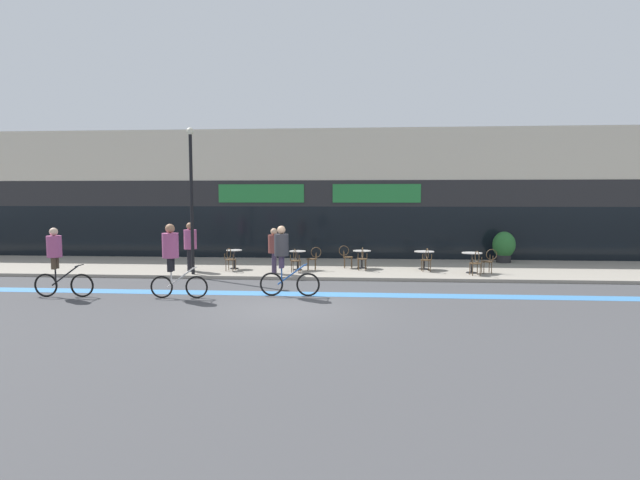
% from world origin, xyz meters
% --- Properties ---
extents(ground_plane, '(120.00, 120.00, 0.00)m').
position_xyz_m(ground_plane, '(0.00, 0.00, 0.00)').
color(ground_plane, '#424244').
extents(sidewalk_slab, '(40.00, 5.50, 0.12)m').
position_xyz_m(sidewalk_slab, '(0.00, 7.25, 0.06)').
color(sidewalk_slab, gray).
rests_on(sidewalk_slab, ground).
extents(storefront_facade, '(40.00, 4.06, 6.08)m').
position_xyz_m(storefront_facade, '(0.00, 11.97, 3.02)').
color(storefront_facade, beige).
rests_on(storefront_facade, ground).
extents(bike_lane_stripe, '(36.00, 0.70, 0.01)m').
position_xyz_m(bike_lane_stripe, '(0.00, 2.00, 0.00)').
color(bike_lane_stripe, '#3D7AB7').
rests_on(bike_lane_stripe, ground).
extents(bistro_table_0, '(0.62, 0.62, 0.75)m').
position_xyz_m(bistro_table_0, '(-3.05, 6.34, 0.65)').
color(bistro_table_0, black).
rests_on(bistro_table_0, sidewalk_slab).
extents(bistro_table_1, '(0.64, 0.64, 0.75)m').
position_xyz_m(bistro_table_1, '(-0.51, 6.20, 0.65)').
color(bistro_table_1, black).
rests_on(bistro_table_1, sidewalk_slab).
extents(bistro_table_2, '(0.71, 0.71, 0.70)m').
position_xyz_m(bistro_table_2, '(1.99, 6.91, 0.63)').
color(bistro_table_2, black).
rests_on(bistro_table_2, sidewalk_slab).
extents(bistro_table_3, '(0.78, 0.78, 0.71)m').
position_xyz_m(bistro_table_3, '(4.42, 6.77, 0.63)').
color(bistro_table_3, black).
rests_on(bistro_table_3, sidewalk_slab).
extents(bistro_table_4, '(0.75, 0.75, 0.76)m').
position_xyz_m(bistro_table_4, '(6.07, 5.92, 0.67)').
color(bistro_table_4, black).
rests_on(bistro_table_4, sidewalk_slab).
extents(cafe_chair_0_near, '(0.45, 0.60, 0.90)m').
position_xyz_m(cafe_chair_0_near, '(-3.06, 5.72, 0.64)').
color(cafe_chair_0_near, '#4C3823').
rests_on(cafe_chair_0_near, sidewalk_slab).
extents(cafe_chair_1_near, '(0.44, 0.59, 0.90)m').
position_xyz_m(cafe_chair_1_near, '(-0.52, 5.57, 0.64)').
color(cafe_chair_1_near, '#4C3823').
rests_on(cafe_chair_1_near, sidewalk_slab).
extents(cafe_chair_1_side, '(0.58, 0.41, 0.90)m').
position_xyz_m(cafe_chair_1_side, '(0.12, 6.20, 0.64)').
color(cafe_chair_1_side, '#4C3823').
rests_on(cafe_chair_1_side, sidewalk_slab).
extents(cafe_chair_2_near, '(0.44, 0.59, 0.90)m').
position_xyz_m(cafe_chair_2_near, '(2.00, 6.29, 0.64)').
color(cafe_chair_2_near, '#4C3823').
rests_on(cafe_chair_2_near, sidewalk_slab).
extents(cafe_chair_2_side, '(0.59, 0.44, 0.90)m').
position_xyz_m(cafe_chair_2_side, '(1.36, 6.91, 0.64)').
color(cafe_chair_2_side, '#4C3823').
rests_on(cafe_chair_2_side, sidewalk_slab).
extents(cafe_chair_3_near, '(0.43, 0.59, 0.90)m').
position_xyz_m(cafe_chair_3_near, '(4.43, 6.15, 0.64)').
color(cafe_chair_3_near, '#4C3823').
rests_on(cafe_chair_3_near, sidewalk_slab).
extents(cafe_chair_4_near, '(0.45, 0.60, 0.90)m').
position_xyz_m(cafe_chair_4_near, '(6.08, 5.29, 0.64)').
color(cafe_chair_4_near, '#4C3823').
rests_on(cafe_chair_4_near, sidewalk_slab).
extents(cafe_chair_4_side, '(0.58, 0.42, 0.90)m').
position_xyz_m(cafe_chair_4_side, '(6.69, 5.92, 0.64)').
color(cafe_chair_4_side, '#4C3823').
rests_on(cafe_chair_4_side, sidewalk_slab).
extents(planter_pot, '(0.95, 0.95, 1.35)m').
position_xyz_m(planter_pot, '(8.13, 9.09, 0.83)').
color(planter_pot, '#232326').
rests_on(planter_pot, sidewalk_slab).
extents(lamp_post, '(0.26, 0.26, 5.32)m').
position_xyz_m(lamp_post, '(-4.22, 4.86, 3.18)').
color(lamp_post, black).
rests_on(lamp_post, sidewalk_slab).
extents(cyclist_0, '(1.80, 0.48, 2.10)m').
position_xyz_m(cyclist_0, '(-0.37, 1.66, 1.19)').
color(cyclist_0, black).
rests_on(cyclist_0, ground).
extents(cyclist_1, '(1.79, 0.49, 2.05)m').
position_xyz_m(cyclist_1, '(-6.99, 1.00, 1.15)').
color(cyclist_1, black).
rests_on(cyclist_1, ground).
extents(cyclist_2, '(1.69, 0.52, 2.18)m').
position_xyz_m(cyclist_2, '(-3.55, 1.08, 1.30)').
color(cyclist_2, black).
rests_on(cyclist_2, ground).
extents(pedestrian_near_end, '(0.58, 0.58, 1.87)m').
position_xyz_m(pedestrian_near_end, '(-4.56, 5.62, 1.23)').
color(pedestrian_near_end, black).
rests_on(pedestrian_near_end, sidewalk_slab).
extents(pedestrian_far_end, '(0.44, 0.44, 1.68)m').
position_xyz_m(pedestrian_far_end, '(-1.27, 5.26, 1.12)').
color(pedestrian_far_end, '#382D47').
rests_on(pedestrian_far_end, sidewalk_slab).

